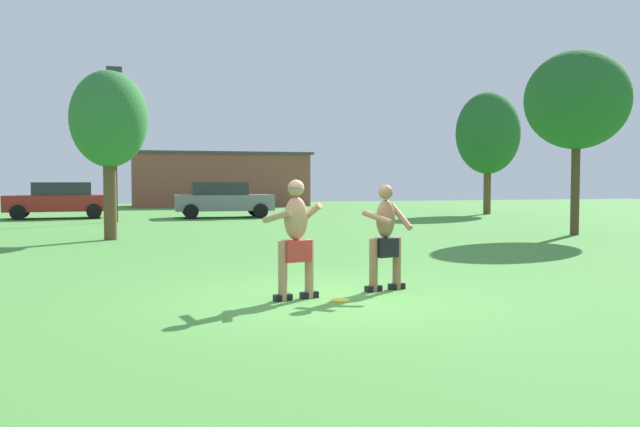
{
  "coord_description": "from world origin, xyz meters",
  "views": [
    {
      "loc": [
        -2.73,
        -8.98,
        1.69
      ],
      "look_at": [
        0.28,
        1.4,
        1.14
      ],
      "focal_mm": 37.24,
      "sensor_mm": 36.0,
      "label": 1
    }
  ],
  "objects": [
    {
      "name": "tree_left_field",
      "position": [
        10.39,
        8.29,
        4.1
      ],
      "size": [
        3.11,
        3.11,
        5.61
      ],
      "color": "#4C3823",
      "rests_on": "ground_plane"
    },
    {
      "name": "car_gray_far_end",
      "position": [
        1.33,
        20.63,
        0.82
      ],
      "size": [
        4.37,
        2.16,
        1.58
      ],
      "color": "slate",
      "rests_on": "ground_plane"
    },
    {
      "name": "player_in_black",
      "position": [
        1.03,
        0.39,
        0.84
      ],
      "size": [
        0.71,
        0.63,
        1.62
      ],
      "color": "black",
      "rests_on": "ground_plane"
    },
    {
      "name": "tree_behind_players",
      "position": [
        14.2,
        19.96,
        3.95
      ],
      "size": [
        3.11,
        3.11,
        5.96
      ],
      "color": "brown",
      "rests_on": "ground_plane"
    },
    {
      "name": "outbuilding_behind_lot",
      "position": [
        2.97,
        33.89,
        1.73
      ],
      "size": [
        11.41,
        4.32,
        3.44
      ],
      "color": "brown",
      "rests_on": "ground_plane"
    },
    {
      "name": "frisbee",
      "position": [
        0.09,
        -0.27,
        0.01
      ],
      "size": [
        0.25,
        0.25,
        0.03
      ],
      "primitive_type": "cylinder",
      "color": "yellow",
      "rests_on": "ground_plane"
    },
    {
      "name": "player_with_cap",
      "position": [
        -0.47,
        0.04,
        0.94
      ],
      "size": [
        0.81,
        0.65,
        1.7
      ],
      "color": "black",
      "rests_on": "ground_plane"
    },
    {
      "name": "lamp_post",
      "position": [
        -3.19,
        18.54,
        3.72
      ],
      "size": [
        0.6,
        0.24,
        6.13
      ],
      "color": "black",
      "rests_on": "ground_plane"
    },
    {
      "name": "car_red_near_post",
      "position": [
        -5.65,
        22.03,
        0.82
      ],
      "size": [
        4.38,
        2.19,
        1.58
      ],
      "color": "maroon",
      "rests_on": "ground_plane"
    },
    {
      "name": "tree_right_field",
      "position": [
        -3.22,
        10.51,
        3.33
      ],
      "size": [
        2.13,
        2.13,
        4.73
      ],
      "color": "brown",
      "rests_on": "ground_plane"
    },
    {
      "name": "ground_plane",
      "position": [
        0.0,
        0.0,
        0.0
      ],
      "size": [
        80.0,
        80.0,
        0.0
      ],
      "primitive_type": "plane",
      "color": "#4C8E3D"
    }
  ]
}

